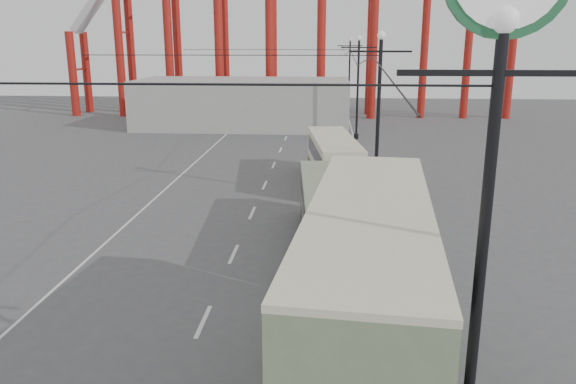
# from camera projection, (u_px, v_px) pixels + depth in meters

# --- Properties ---
(road_markings) EXTENTS (12.52, 120.00, 0.01)m
(road_markings) POSITION_uv_depth(u_px,v_px,m) (263.00, 195.00, 33.31)
(road_markings) COLOR silver
(road_markings) RESTS_ON ground
(lamp_post_near) EXTENTS (3.20, 0.44, 10.80)m
(lamp_post_near) POSITION_uv_depth(u_px,v_px,m) (496.00, 101.00, 8.96)
(lamp_post_near) COLOR black
(lamp_post_near) RESTS_ON ground
(lamp_post_mid) EXTENTS (3.20, 0.44, 9.32)m
(lamp_post_mid) POSITION_uv_depth(u_px,v_px,m) (378.00, 121.00, 30.02)
(lamp_post_mid) COLOR black
(lamp_post_mid) RESTS_ON ground
(lamp_post_far) EXTENTS (3.20, 0.44, 9.32)m
(lamp_post_far) POSITION_uv_depth(u_px,v_px,m) (358.00, 88.00, 51.22)
(lamp_post_far) COLOR black
(lamp_post_far) RESTS_ON ground
(lamp_post_distant) EXTENTS (3.20, 0.44, 9.32)m
(lamp_post_distant) POSITION_uv_depth(u_px,v_px,m) (349.00, 75.00, 72.42)
(lamp_post_distant) COLOR black
(lamp_post_distant) RESTS_ON ground
(fairground_shed) EXTENTS (22.00, 10.00, 5.00)m
(fairground_shed) POSITION_uv_depth(u_px,v_px,m) (244.00, 103.00, 59.32)
(fairground_shed) COLOR #A0A09B
(fairground_shed) RESTS_ON ground
(double_decker_bus) EXTENTS (3.56, 10.35, 5.45)m
(double_decker_bus) POSITION_uv_depth(u_px,v_px,m) (367.00, 306.00, 12.57)
(double_decker_bus) COLOR #384726
(double_decker_bus) RESTS_ON ground
(single_decker_green) EXTENTS (3.02, 10.22, 2.85)m
(single_decker_green) POSITION_uv_depth(u_px,v_px,m) (329.00, 212.00, 24.37)
(single_decker_green) COLOR #6C7C5B
(single_decker_green) RESTS_ON ground
(single_decker_cream) EXTENTS (3.60, 9.91, 3.01)m
(single_decker_cream) POSITION_uv_depth(u_px,v_px,m) (334.00, 158.00, 35.29)
(single_decker_cream) COLOR beige
(single_decker_cream) RESTS_ON ground
(pedestrian) EXTENTS (0.63, 0.47, 1.58)m
(pedestrian) POSITION_uv_depth(u_px,v_px,m) (290.00, 278.00, 19.63)
(pedestrian) COLOR #222227
(pedestrian) RESTS_ON ground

